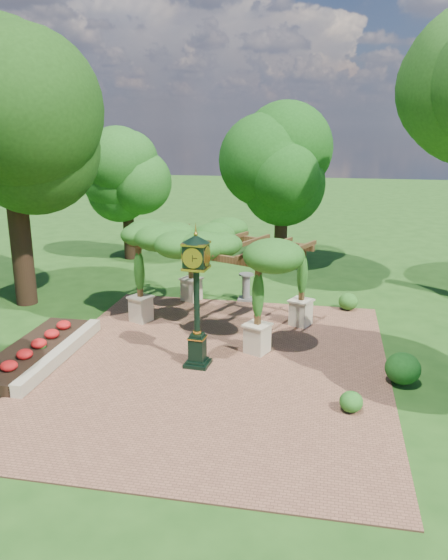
# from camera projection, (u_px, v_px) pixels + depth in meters

# --- Properties ---
(ground) EXTENTS (120.00, 120.00, 0.00)m
(ground) POSITION_uv_depth(u_px,v_px,m) (207.00, 381.00, 15.11)
(ground) COLOR #1E4714
(ground) RESTS_ON ground
(brick_plaza) EXTENTS (10.00, 12.00, 0.04)m
(brick_plaza) POSITION_uv_depth(u_px,v_px,m) (214.00, 365.00, 16.05)
(brick_plaza) COLOR brown
(brick_plaza) RESTS_ON ground
(border_wall) EXTENTS (0.35, 5.00, 0.40)m
(border_wall) POSITION_uv_depth(u_px,v_px,m) (61.00, 354.00, 16.37)
(border_wall) COLOR #C6B793
(border_wall) RESTS_ON ground
(flower_bed) EXTENTS (1.50, 5.00, 0.36)m
(flower_bed) POSITION_uv_depth(u_px,v_px,m) (34.00, 352.00, 16.54)
(flower_bed) COLOR red
(flower_bed) RESTS_ON ground
(pedestal_clock) EXTENTS (0.84, 0.84, 3.97)m
(pedestal_clock) POSITION_uv_depth(u_px,v_px,m) (196.00, 289.00, 15.34)
(pedestal_clock) COLOR black
(pedestal_clock) RESTS_ON brick_plaza
(pergola) EXTENTS (6.57, 5.48, 3.55)m
(pergola) POSITION_uv_depth(u_px,v_px,m) (220.00, 244.00, 18.60)
(pergola) COLOR beige
(pergola) RESTS_ON brick_plaza
(sundial) EXTENTS (0.63, 0.63, 1.12)m
(sundial) POSITION_uv_depth(u_px,v_px,m) (246.00, 289.00, 21.80)
(sundial) COLOR gray
(sundial) RESTS_ON ground
(shrub_front) EXTENTS (0.67, 0.67, 0.52)m
(shrub_front) POSITION_uv_depth(u_px,v_px,m) (351.00, 402.00, 13.36)
(shrub_front) COLOR #235F1B
(shrub_front) RESTS_ON brick_plaza
(shrub_mid) EXTENTS (1.21, 1.21, 0.86)m
(shrub_mid) POSITION_uv_depth(u_px,v_px,m) (403.00, 368.00, 14.77)
(shrub_mid) COLOR #174B15
(shrub_mid) RESTS_ON brick_plaza
(shrub_back) EXTENTS (0.89, 0.89, 0.64)m
(shrub_back) POSITION_uv_depth(u_px,v_px,m) (348.00, 301.00, 20.68)
(shrub_back) COLOR #275F1B
(shrub_back) RESTS_ON brick_plaza
(tree_west_near) EXTENTS (5.04, 5.04, 10.10)m
(tree_west_near) POSITION_uv_depth(u_px,v_px,m) (8.00, 121.00, 19.70)
(tree_west_near) COLOR #321F14
(tree_west_near) RESTS_ON ground
(tree_west_far) EXTENTS (3.18, 3.18, 6.18)m
(tree_west_far) POSITION_uv_depth(u_px,v_px,m) (126.00, 177.00, 27.63)
(tree_west_far) COLOR black
(tree_west_far) RESTS_ON ground
(tree_north) EXTENTS (4.18, 4.18, 7.06)m
(tree_north) POSITION_uv_depth(u_px,v_px,m) (283.00, 167.00, 26.44)
(tree_north) COLOR #341F14
(tree_north) RESTS_ON ground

